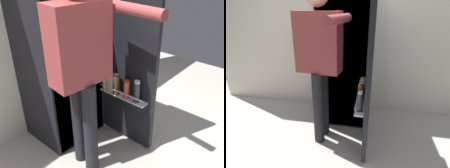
% 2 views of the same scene
% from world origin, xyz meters
% --- Properties ---
extents(ground_plane, '(5.61, 5.61, 0.00)m').
position_xyz_m(ground_plane, '(0.00, 0.00, 0.00)').
color(ground_plane, '#B7B2A8').
extents(kitchen_wall, '(4.40, 0.10, 2.66)m').
position_xyz_m(kitchen_wall, '(0.00, 0.87, 1.33)').
color(kitchen_wall, silver).
rests_on(kitchen_wall, ground_plane).
extents(refrigerator, '(0.68, 1.18, 1.67)m').
position_xyz_m(refrigerator, '(0.03, 0.49, 0.83)').
color(refrigerator, black).
rests_on(refrigerator, ground_plane).
extents(person, '(0.57, 0.82, 1.73)m').
position_xyz_m(person, '(-0.19, -0.00, 1.05)').
color(person, black).
rests_on(person, ground_plane).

